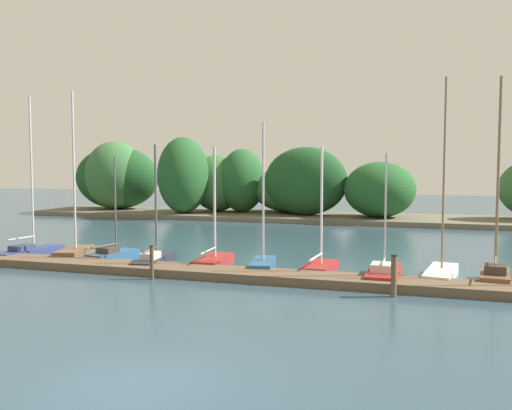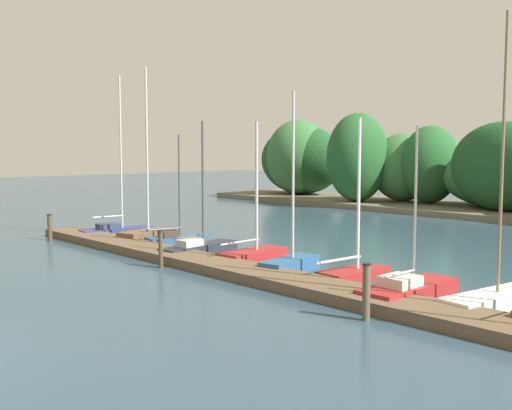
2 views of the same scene
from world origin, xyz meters
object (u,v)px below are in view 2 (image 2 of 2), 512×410
Objects in this scene: sailboat_1 at (147,232)px; mooring_piling_0 at (50,227)px; sailboat_6 at (356,270)px; sailboat_4 at (255,252)px; mooring_piling_1 at (161,249)px; sailboat_2 at (177,239)px; sailboat_0 at (119,228)px; sailboat_3 at (200,246)px; sailboat_5 at (292,261)px; sailboat_8 at (495,295)px; mooring_piling_2 at (366,292)px; sailboat_7 at (410,288)px.

mooring_piling_0 is at bearing 119.73° from sailboat_1.
sailboat_6 is (12.10, 0.52, -0.14)m from sailboat_1.
sailboat_1 is at bearing 89.14° from sailboat_4.
sailboat_4 is 3.83m from mooring_piling_1.
sailboat_1 is 2.01m from sailboat_2.
sailboat_1 reaches higher than sailboat_0.
sailboat_2 is 6.51m from mooring_piling_0.
sailboat_3 is 4.00× the size of mooring_piling_1.
sailboat_3 is at bearing 81.11° from sailboat_5.
sailboat_2 is 0.62× the size of sailboat_8.
sailboat_5 is at bearing -95.93° from sailboat_3.
sailboat_5 is at bearing 13.63° from mooring_piling_0.
sailboat_1 is at bearing 167.98° from mooring_piling_2.
sailboat_1 is 1.01× the size of sailboat_8.
mooring_piling_1 is (-11.14, -3.62, 0.35)m from sailboat_8.
sailboat_0 is 19.69m from sailboat_8.
sailboat_1 is 6.43× the size of mooring_piling_0.
sailboat_1 is 4.54m from sailboat_3.
mooring_piling_1 is 0.93× the size of mooring_piling_2.
sailboat_0 is 1.48× the size of sailboat_6.
sailboat_6 is 4.97m from sailboat_8.
sailboat_5 reaches higher than sailboat_4.
sailboat_0 is at bearing 88.48° from sailboat_7.
sailboat_8 is (9.88, 0.03, 0.02)m from sailboat_4.
sailboat_0 is 9.14m from mooring_piling_1.
sailboat_7 is 2.36m from sailboat_8.
sailboat_8 is (12.54, 0.70, 0.01)m from sailboat_3.
sailboat_3 reaches higher than sailboat_7.
sailboat_8 is at bearing -93.79° from sailboat_4.
sailboat_5 reaches higher than sailboat_7.
sailboat_0 is 18.34m from mooring_piling_2.
sailboat_4 reaches higher than sailboat_6.
mooring_piling_0 is (-10.61, -3.67, 0.31)m from sailboat_4.
sailboat_0 is 1.45× the size of sailboat_3.
sailboat_6 is at bearing -76.40° from sailboat_2.
sailboat_1 is at bearing 78.48° from sailboat_5.
sailboat_4 is 0.67× the size of sailboat_8.
sailboat_3 is 12.56m from sailboat_8.
sailboat_7 is at bearing -106.08° from sailboat_6.
sailboat_3 reaches higher than mooring_piling_0.
sailboat_5 reaches higher than sailboat_2.
mooring_piling_0 is (-0.80, -3.30, 0.24)m from sailboat_0.
sailboat_8 reaches higher than mooring_piling_0.
mooring_piling_2 is (8.23, -3.67, 0.42)m from sailboat_4.
sailboat_6 is at bearing 131.10° from mooring_piling_2.
sailboat_5 is at bearing 102.01° from sailboat_8.
mooring_piling_2 is (18.04, -3.29, 0.35)m from sailboat_0.
mooring_piling_2 is at bearing -117.98° from sailboat_4.
sailboat_4 reaches higher than sailboat_2.
sailboat_3 is 1.09× the size of sailboat_7.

